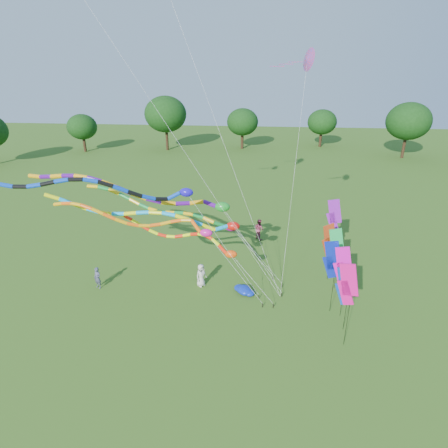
# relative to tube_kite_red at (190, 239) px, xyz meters

# --- Properties ---
(ground) EXTENTS (160.00, 160.00, 0.00)m
(ground) POSITION_rel_tube_kite_red_xyz_m (3.50, -4.99, -3.69)
(ground) COLOR #2E5A17
(ground) RESTS_ON ground
(tree_ring) EXTENTS (114.16, 118.50, 9.65)m
(tree_ring) POSITION_rel_tube_kite_red_xyz_m (7.50, -4.55, 1.73)
(tree_ring) COLOR #382314
(tree_ring) RESTS_ON ground
(tube_kite_red) EXTENTS (10.56, 2.98, 5.43)m
(tube_kite_red) POSITION_rel_tube_kite_red_xyz_m (0.00, 0.00, 0.00)
(tube_kite_red) COLOR black
(tube_kite_red) RESTS_ON ground
(tube_kite_orange) EXTENTS (12.69, 1.07, 7.21)m
(tube_kite_orange) POSITION_rel_tube_kite_red_xyz_m (-2.08, -1.61, 1.82)
(tube_kite_orange) COLOR black
(tube_kite_orange) RESTS_ON ground
(tube_kite_purple) EXTENTS (16.20, 1.11, 8.69)m
(tube_kite_purple) POSITION_rel_tube_kite_red_xyz_m (-2.51, -0.45, 3.17)
(tube_kite_purple) COLOR black
(tube_kite_purple) RESTS_ON ground
(tube_kite_blue) EXTENTS (13.68, 4.38, 9.65)m
(tube_kite_blue) POSITION_rel_tube_kite_red_xyz_m (-3.12, -3.80, 4.51)
(tube_kite_blue) COLOR black
(tube_kite_blue) RESTS_ON ground
(tube_kite_cyan) EXTENTS (14.88, 1.55, 7.36)m
(tube_kite_cyan) POSITION_rel_tube_kite_red_xyz_m (-1.61, -0.40, 1.65)
(tube_kite_cyan) COLOR black
(tube_kite_cyan) RESTS_ON ground
(tube_kite_green) EXTENTS (13.89, 2.70, 6.48)m
(tube_kite_green) POSITION_rel_tube_kite_red_xyz_m (-1.51, 2.95, 0.69)
(tube_kite_green) COLOR black
(tube_kite_green) RESTS_ON ground
(delta_kite_high_c) EXTENTS (3.08, 4.99, 15.28)m
(delta_kite_high_c) POSITION_rel_tube_kite_red_xyz_m (6.96, 3.11, 10.81)
(delta_kite_high_c) COLOR black
(delta_kite_high_c) RESTS_ON ground
(banner_pole_red) EXTENTS (1.09, 0.54, 4.41)m
(banner_pole_red) POSITION_rel_tube_kite_red_xyz_m (9.25, 1.86, -0.54)
(banner_pole_red) COLOR black
(banner_pole_red) RESTS_ON ground
(banner_pole_blue_b) EXTENTS (1.16, 0.10, 4.22)m
(banner_pole_blue_b) POSITION_rel_tube_kite_red_xyz_m (9.31, -3.57, -0.73)
(banner_pole_blue_b) COLOR black
(banner_pole_blue_b) RESTS_ON ground
(banner_pole_magenta_a) EXTENTS (1.09, 0.55, 5.03)m
(banner_pole_magenta_a) POSITION_rel_tube_kite_red_xyz_m (9.11, -4.78, 0.07)
(banner_pole_magenta_a) COLOR black
(banner_pole_magenta_a) RESTS_ON ground
(banner_pole_blue_a) EXTENTS (1.16, 0.27, 4.85)m
(banner_pole_blue_a) POSITION_rel_tube_kite_red_xyz_m (8.82, -1.80, -0.10)
(banner_pole_blue_a) COLOR black
(banner_pole_blue_a) RESTS_ON ground
(banner_pole_violet) EXTENTS (1.16, 0.25, 5.42)m
(banner_pole_violet) POSITION_rel_tube_kite_red_xyz_m (9.84, 4.01, 0.46)
(banner_pole_violet) COLOR black
(banner_pole_violet) RESTS_ON ground
(banner_pole_green) EXTENTS (1.16, 0.10, 4.52)m
(banner_pole_green) POSITION_rel_tube_kite_red_xyz_m (9.53, 0.84, -0.43)
(banner_pole_green) COLOR black
(banner_pole_green) RESTS_ON ground
(banner_pole_magenta_b) EXTENTS (1.16, 0.30, 4.72)m
(banner_pole_magenta_b) POSITION_rel_tube_kite_red_xyz_m (9.37, -2.22, -0.23)
(banner_pole_magenta_b) COLOR black
(banner_pole_magenta_b) RESTS_ON ground
(blue_nylon_heap) EXTENTS (1.25, 1.06, 0.47)m
(blue_nylon_heap) POSITION_rel_tube_kite_red_xyz_m (3.81, -0.56, -3.47)
(blue_nylon_heap) COLOR #0D29AA
(blue_nylon_heap) RESTS_ON ground
(person_a) EXTENTS (0.93, 0.96, 1.66)m
(person_a) POSITION_rel_tube_kite_red_xyz_m (0.61, 0.27, -2.86)
(person_a) COLOR beige
(person_a) RESTS_ON ground
(person_b) EXTENTS (0.67, 0.58, 1.55)m
(person_b) POSITION_rel_tube_kite_red_xyz_m (-6.41, -0.70, -2.91)
(person_b) COLOR #454761
(person_b) RESTS_ON ground
(person_c) EXTENTS (1.11, 1.14, 1.85)m
(person_c) POSITION_rel_tube_kite_red_xyz_m (4.49, 8.36, -2.76)
(person_c) COLOR #983754
(person_c) RESTS_ON ground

